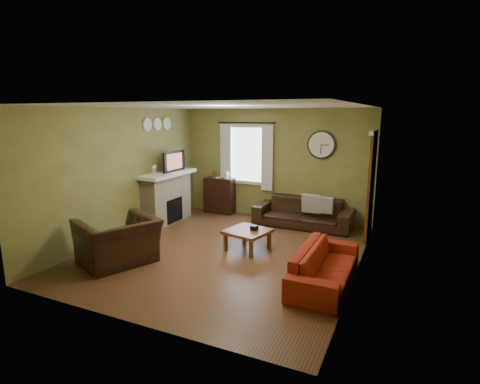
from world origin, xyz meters
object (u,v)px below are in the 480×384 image
at_px(sofa_brown, 303,213).
at_px(sofa_red, 325,265).
at_px(bookshelf, 220,195).
at_px(coffee_table, 248,240).
at_px(armchair, 118,241).

distance_m(sofa_brown, sofa_red, 2.87).
relative_size(bookshelf, sofa_brown, 0.42).
bearing_deg(sofa_red, coffee_table, 64.16).
distance_m(sofa_red, armchair, 3.39).
distance_m(bookshelf, sofa_brown, 2.25).
height_order(sofa_brown, sofa_red, sofa_brown).
relative_size(armchair, coffee_table, 1.65).
bearing_deg(armchair, sofa_brown, 169.65).
height_order(bookshelf, sofa_brown, bookshelf).
bearing_deg(coffee_table, sofa_brown, 74.59).
xyz_separation_m(bookshelf, sofa_red, (3.31, -2.92, -0.18)).
relative_size(sofa_red, coffee_table, 2.58).
xyz_separation_m(bookshelf, coffee_table, (1.71, -2.15, -0.26)).
bearing_deg(sofa_red, bookshelf, 48.53).
xyz_separation_m(armchair, coffee_table, (1.72, 1.48, -0.19)).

